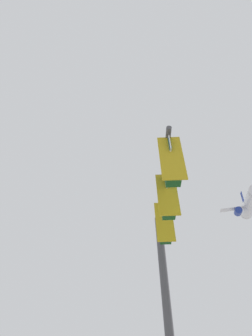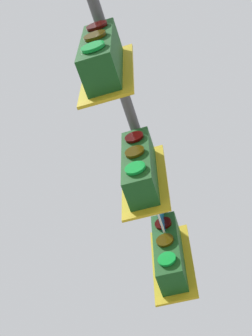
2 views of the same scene
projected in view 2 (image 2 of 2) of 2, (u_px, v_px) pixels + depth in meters
name	position (u px, v px, depth m)	size (l,w,h in m)	color
signal_pole_near	(92.00, 88.00, 3.60)	(4.96, 0.61, 7.09)	#47474C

